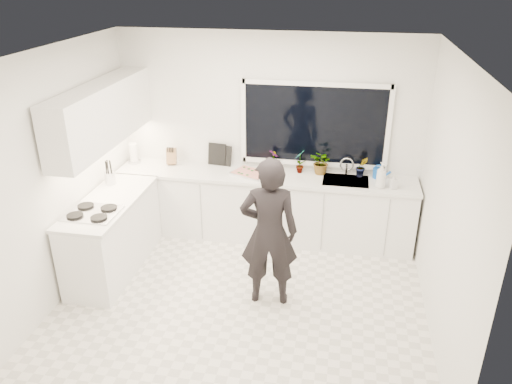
# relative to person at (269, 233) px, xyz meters

# --- Properties ---
(floor) EXTENTS (4.00, 3.50, 0.02)m
(floor) POSITION_rel_person_xyz_m (-0.28, -0.06, -0.86)
(floor) COLOR beige
(floor) RESTS_ON ground
(wall_back) EXTENTS (4.00, 0.02, 2.70)m
(wall_back) POSITION_rel_person_xyz_m (-0.28, 1.70, 0.50)
(wall_back) COLOR white
(wall_back) RESTS_ON ground
(wall_left) EXTENTS (0.02, 3.50, 2.70)m
(wall_left) POSITION_rel_person_xyz_m (-2.29, -0.06, 0.50)
(wall_left) COLOR white
(wall_left) RESTS_ON ground
(wall_right) EXTENTS (0.02, 3.50, 2.70)m
(wall_right) POSITION_rel_person_xyz_m (1.73, -0.06, 0.50)
(wall_right) COLOR white
(wall_right) RESTS_ON ground
(ceiling) EXTENTS (4.00, 3.50, 0.02)m
(ceiling) POSITION_rel_person_xyz_m (-0.28, -0.06, 1.86)
(ceiling) COLOR white
(ceiling) RESTS_ON wall_back
(window) EXTENTS (1.80, 0.02, 1.00)m
(window) POSITION_rel_person_xyz_m (0.32, 1.67, 0.70)
(window) COLOR black
(window) RESTS_ON wall_back
(base_cabinets_back) EXTENTS (3.92, 0.58, 0.88)m
(base_cabinets_back) POSITION_rel_person_xyz_m (-0.28, 1.39, -0.41)
(base_cabinets_back) COLOR white
(base_cabinets_back) RESTS_ON floor
(base_cabinets_left) EXTENTS (0.58, 1.60, 0.88)m
(base_cabinets_left) POSITION_rel_person_xyz_m (-1.95, 0.29, -0.41)
(base_cabinets_left) COLOR white
(base_cabinets_left) RESTS_ON floor
(countertop_back) EXTENTS (3.94, 0.62, 0.04)m
(countertop_back) POSITION_rel_person_xyz_m (-0.28, 1.38, 0.05)
(countertop_back) COLOR silver
(countertop_back) RESTS_ON base_cabinets_back
(countertop_left) EXTENTS (0.62, 1.60, 0.04)m
(countertop_left) POSITION_rel_person_xyz_m (-1.95, 0.29, 0.05)
(countertop_left) COLOR silver
(countertop_left) RESTS_ON base_cabinets_left
(upper_cabinets) EXTENTS (0.34, 2.10, 0.70)m
(upper_cabinets) POSITION_rel_person_xyz_m (-2.07, 0.64, 1.00)
(upper_cabinets) COLOR white
(upper_cabinets) RESTS_ON wall_left
(sink) EXTENTS (0.58, 0.42, 0.14)m
(sink) POSITION_rel_person_xyz_m (0.77, 1.39, 0.02)
(sink) COLOR silver
(sink) RESTS_ON countertop_back
(faucet) EXTENTS (0.03, 0.03, 0.22)m
(faucet) POSITION_rel_person_xyz_m (0.77, 1.59, 0.18)
(faucet) COLOR silver
(faucet) RESTS_ON countertop_back
(stovetop) EXTENTS (0.56, 0.48, 0.03)m
(stovetop) POSITION_rel_person_xyz_m (-1.97, -0.06, 0.09)
(stovetop) COLOR black
(stovetop) RESTS_ON countertop_left
(person) EXTENTS (0.67, 0.48, 1.70)m
(person) POSITION_rel_person_xyz_m (0.00, 0.00, 0.00)
(person) COLOR black
(person) RESTS_ON floor
(pizza_tray) EXTENTS (0.55, 0.48, 0.03)m
(pizza_tray) POSITION_rel_person_xyz_m (-0.47, 1.36, 0.09)
(pizza_tray) COLOR silver
(pizza_tray) RESTS_ON countertop_back
(pizza) EXTENTS (0.50, 0.43, 0.01)m
(pizza) POSITION_rel_person_xyz_m (-0.47, 1.36, 0.10)
(pizza) COLOR #A93316
(pizza) RESTS_ON pizza_tray
(watering_can) EXTENTS (0.18, 0.18, 0.13)m
(watering_can) POSITION_rel_person_xyz_m (1.17, 1.55, 0.14)
(watering_can) COLOR blue
(watering_can) RESTS_ON countertop_back
(paper_towel_roll) EXTENTS (0.14, 0.14, 0.26)m
(paper_towel_roll) POSITION_rel_person_xyz_m (-2.13, 1.49, 0.20)
(paper_towel_roll) COLOR silver
(paper_towel_roll) RESTS_ON countertop_back
(knife_block) EXTENTS (0.15, 0.12, 0.22)m
(knife_block) POSITION_rel_person_xyz_m (-1.60, 1.53, 0.18)
(knife_block) COLOR olive
(knife_block) RESTS_ON countertop_back
(utensil_crock) EXTENTS (0.16, 0.16, 0.16)m
(utensil_crock) POSITION_rel_person_xyz_m (-2.13, 0.74, 0.15)
(utensil_crock) COLOR silver
(utensil_crock) RESTS_ON countertop_left
(picture_frame_large) EXTENTS (0.22, 0.08, 0.28)m
(picture_frame_large) POSITION_rel_person_xyz_m (-0.88, 1.63, 0.21)
(picture_frame_large) COLOR black
(picture_frame_large) RESTS_ON countertop_back
(picture_frame_small) EXTENTS (0.25, 0.05, 0.30)m
(picture_frame_small) POSITION_rel_person_xyz_m (-0.98, 1.63, 0.22)
(picture_frame_small) COLOR black
(picture_frame_small) RESTS_ON countertop_back
(herb_plants) EXTENTS (1.33, 0.36, 0.32)m
(herb_plants) POSITION_rel_person_xyz_m (0.36, 1.55, 0.22)
(herb_plants) COLOR #26662D
(herb_plants) RESTS_ON countertop_back
(soap_bottles) EXTENTS (0.30, 0.18, 0.33)m
(soap_bottles) POSITION_rel_person_xyz_m (1.22, 1.24, 0.22)
(soap_bottles) COLOR #D8BF66
(soap_bottles) RESTS_ON countertop_back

